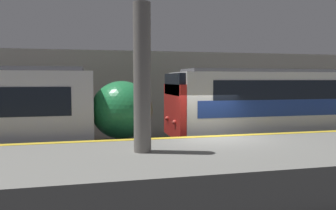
# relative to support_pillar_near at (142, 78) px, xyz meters

# --- Properties ---
(ground_plane) EXTENTS (120.00, 120.00, 0.00)m
(ground_plane) POSITION_rel_support_pillar_near_xyz_m (2.84, 1.98, -3.12)
(ground_plane) COLOR black
(platform) EXTENTS (40.00, 4.48, 1.13)m
(platform) POSITION_rel_support_pillar_near_xyz_m (2.84, -0.25, -2.56)
(platform) COLOR slate
(platform) RESTS_ON ground
(station_rear_barrier) EXTENTS (50.00, 0.15, 4.57)m
(station_rear_barrier) POSITION_rel_support_pillar_near_xyz_m (2.84, 8.37, -0.83)
(station_rear_barrier) COLOR #B2AD9E
(station_rear_barrier) RESTS_ON ground
(support_pillar_near) EXTENTS (0.47, 0.47, 4.00)m
(support_pillar_near) POSITION_rel_support_pillar_near_xyz_m (0.00, 0.00, 0.00)
(support_pillar_near) COLOR slate
(support_pillar_near) RESTS_ON platform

